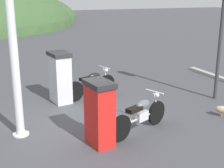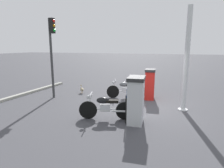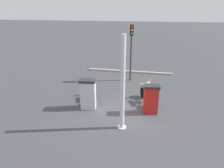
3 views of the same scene
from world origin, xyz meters
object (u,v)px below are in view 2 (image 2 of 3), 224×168
at_px(fuel_pump_near, 150,84).
at_px(roadside_traffic_light, 52,45).
at_px(fuel_pump_far, 136,100).
at_px(wandering_duck, 82,89).
at_px(canopy_support_pole, 186,62).
at_px(motorcycle_near_pump, 126,89).
at_px(motorcycle_far_pump, 106,107).

relative_size(fuel_pump_near, roadside_traffic_light, 0.38).
height_order(fuel_pump_far, roadside_traffic_light, roadside_traffic_light).
xyz_separation_m(fuel_pump_far, wandering_duck, (3.82, -3.17, -0.60)).
distance_m(roadside_traffic_light, canopy_support_pole, 6.33).
bearing_deg(canopy_support_pole, roadside_traffic_light, 1.17).
distance_m(fuel_pump_near, roadside_traffic_light, 5.26).
height_order(fuel_pump_near, motorcycle_near_pump, fuel_pump_near).
distance_m(fuel_pump_near, motorcycle_near_pump, 1.25).
distance_m(motorcycle_far_pump, roadside_traffic_light, 4.64).
xyz_separation_m(motorcycle_near_pump, wandering_duck, (2.63, -0.11, -0.23)).
bearing_deg(motorcycle_near_pump, wandering_duck, -2.35).
relative_size(motorcycle_near_pump, wandering_duck, 4.11).
height_order(fuel_pump_far, wandering_duck, fuel_pump_far).
height_order(motorcycle_near_pump, canopy_support_pole, canopy_support_pole).
relative_size(motorcycle_near_pump, motorcycle_far_pump, 0.99).
relative_size(motorcycle_far_pump, roadside_traffic_light, 0.49).
distance_m(fuel_pump_far, motorcycle_far_pump, 1.16).
relative_size(motorcycle_far_pump, wandering_duck, 4.16).
distance_m(wandering_duck, canopy_support_pole, 5.82).
xyz_separation_m(roadside_traffic_light, canopy_support_pole, (-6.29, -0.13, -0.69)).
bearing_deg(fuel_pump_far, canopy_support_pole, -128.74).
bearing_deg(wandering_duck, fuel_pump_near, -178.62).
distance_m(fuel_pump_far, roadside_traffic_light, 5.39).
distance_m(motorcycle_near_pump, canopy_support_pole, 3.37).
relative_size(wandering_duck, canopy_support_pole, 0.11).
bearing_deg(wandering_duck, motorcycle_far_pump, 130.19).
relative_size(fuel_pump_near, wandering_duck, 3.24).
bearing_deg(fuel_pump_near, fuel_pump_far, 90.00).
relative_size(fuel_pump_far, canopy_support_pole, 0.39).
distance_m(fuel_pump_near, wandering_duck, 3.86).
bearing_deg(motorcycle_far_pump, motorcycle_near_pump, -88.36).
bearing_deg(wandering_duck, fuel_pump_far, 140.29).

